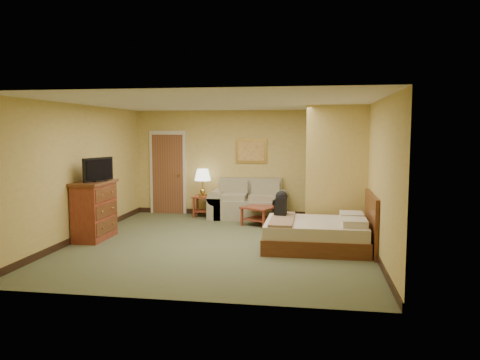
% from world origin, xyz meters
% --- Properties ---
extents(floor, '(6.00, 6.00, 0.00)m').
position_xyz_m(floor, '(0.00, 0.00, 0.00)').
color(floor, '#4E5436').
rests_on(floor, ground).
extents(ceiling, '(6.00, 6.00, 0.00)m').
position_xyz_m(ceiling, '(0.00, 0.00, 2.60)').
color(ceiling, white).
rests_on(ceiling, back_wall).
extents(back_wall, '(5.50, 0.02, 2.60)m').
position_xyz_m(back_wall, '(0.00, 3.00, 1.30)').
color(back_wall, tan).
rests_on(back_wall, floor).
extents(left_wall, '(0.02, 6.00, 2.60)m').
position_xyz_m(left_wall, '(-2.75, 0.00, 1.30)').
color(left_wall, tan).
rests_on(left_wall, floor).
extents(right_wall, '(0.02, 6.00, 2.60)m').
position_xyz_m(right_wall, '(2.75, 0.00, 1.30)').
color(right_wall, tan).
rests_on(right_wall, floor).
extents(partition, '(1.20, 0.15, 2.60)m').
position_xyz_m(partition, '(2.15, 0.93, 1.30)').
color(partition, tan).
rests_on(partition, floor).
extents(door, '(0.94, 0.16, 2.10)m').
position_xyz_m(door, '(-1.95, 2.96, 1.03)').
color(door, beige).
rests_on(door, floor).
extents(baseboard, '(5.50, 0.02, 0.12)m').
position_xyz_m(baseboard, '(0.00, 2.99, 0.06)').
color(baseboard, black).
rests_on(baseboard, floor).
extents(loveseat, '(1.88, 0.87, 0.95)m').
position_xyz_m(loveseat, '(0.18, 2.58, 0.31)').
color(loveseat, gray).
rests_on(loveseat, floor).
extents(side_table, '(0.46, 0.46, 0.51)m').
position_xyz_m(side_table, '(-0.97, 2.65, 0.33)').
color(side_table, maroon).
rests_on(side_table, floor).
extents(table_lamp, '(0.40, 0.40, 0.66)m').
position_xyz_m(table_lamp, '(-0.97, 2.65, 1.01)').
color(table_lamp, '#A8893D').
rests_on(table_lamp, side_table).
extents(coffee_table, '(0.86, 0.86, 0.42)m').
position_xyz_m(coffee_table, '(0.52, 1.81, 0.30)').
color(coffee_table, maroon).
rests_on(coffee_table, floor).
extents(wall_picture, '(0.77, 0.04, 0.60)m').
position_xyz_m(wall_picture, '(0.18, 2.97, 1.60)').
color(wall_picture, '#B78E3F').
rests_on(wall_picture, back_wall).
extents(dresser, '(0.56, 1.06, 1.13)m').
position_xyz_m(dresser, '(-2.48, -0.04, 0.57)').
color(dresser, maroon).
rests_on(dresser, floor).
extents(tv, '(0.29, 0.73, 0.46)m').
position_xyz_m(tv, '(-2.38, -0.04, 1.35)').
color(tv, black).
rests_on(tv, dresser).
extents(bed, '(1.90, 1.55, 1.00)m').
position_xyz_m(bed, '(1.83, -0.10, 0.27)').
color(bed, '#502612').
rests_on(bed, floor).
extents(backpack, '(0.23, 0.29, 0.49)m').
position_xyz_m(backpack, '(1.12, 0.25, 0.75)').
color(backpack, black).
rests_on(backpack, bed).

